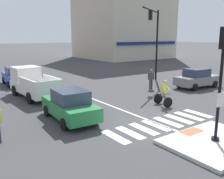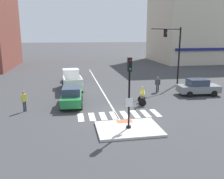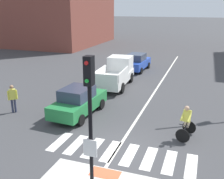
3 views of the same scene
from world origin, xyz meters
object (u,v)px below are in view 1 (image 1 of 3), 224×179
object	(u,v)px
car_blue_westbound_distant	(15,76)
signal_pole	(221,74)
pickup_truck_white_westbound_far	(32,83)
traffic_light_mast	(155,35)
car_green_westbound_near	(70,105)
cyclist	(164,92)
pedestrian_waiting_far_side	(151,77)
car_grey_cross_right	(197,78)

from	to	relation	value
car_blue_westbound_distant	signal_pole	bearing A→B (deg)	-80.00
pickup_truck_white_westbound_far	traffic_light_mast	bearing A→B (deg)	-2.42
traffic_light_mast	car_green_westbound_near	world-z (taller)	traffic_light_mast
cyclist	pedestrian_waiting_far_side	xyz separation A→B (m)	(3.02, 4.25, 0.11)
car_grey_cross_right	car_blue_westbound_distant	xyz separation A→B (m)	(-12.27, 10.33, 0.00)
signal_pole	car_grey_cross_right	size ratio (longest dim) A/B	1.08
signal_pole	pedestrian_waiting_far_side	distance (m)	11.12
traffic_light_mast	cyclist	distance (m)	9.74
signal_pole	car_grey_cross_right	xyz separation A→B (m)	(9.11, 7.58, -2.07)
signal_pole	traffic_light_mast	size ratio (longest dim) A/B	0.67
cyclist	pedestrian_waiting_far_side	world-z (taller)	cyclist
signal_pole	cyclist	size ratio (longest dim) A/B	2.69
signal_pole	car_green_westbound_near	xyz separation A→B (m)	(-3.53, 6.14, -2.07)
car_blue_westbound_distant	pedestrian_waiting_far_side	xyz separation A→B (m)	(8.68, -8.45, 0.17)
car_grey_cross_right	signal_pole	bearing A→B (deg)	-140.24
signal_pole	pickup_truck_white_westbound_far	distance (m)	13.16
traffic_light_mast	car_green_westbound_near	distance (m)	13.81
car_green_westbound_near	car_grey_cross_right	distance (m)	12.72
signal_pole	car_grey_cross_right	world-z (taller)	signal_pole
pickup_truck_white_westbound_far	car_blue_westbound_distant	bearing A→B (deg)	87.44
car_green_westbound_near	cyclist	size ratio (longest dim) A/B	2.49
traffic_light_mast	car_blue_westbound_distant	distance (m)	13.45
car_green_westbound_near	pedestrian_waiting_far_side	size ratio (longest dim) A/B	2.51
pickup_truck_white_westbound_far	signal_pole	bearing A→B (deg)	-74.88
cyclist	pickup_truck_white_westbound_far	bearing A→B (deg)	128.69
traffic_light_mast	pedestrian_waiting_far_side	size ratio (longest dim) A/B	4.07
signal_pole	car_green_westbound_near	bearing A→B (deg)	119.90
car_blue_westbound_distant	cyclist	bearing A→B (deg)	-65.99
car_blue_westbound_distant	pedestrian_waiting_far_side	distance (m)	12.11
car_blue_westbound_distant	pickup_truck_white_westbound_far	distance (m)	5.35
car_grey_cross_right	traffic_light_mast	bearing A→B (deg)	99.12
car_green_westbound_near	traffic_light_mast	bearing A→B (deg)	26.48
cyclist	car_blue_westbound_distant	bearing A→B (deg)	114.01
traffic_light_mast	car_grey_cross_right	distance (m)	5.84
car_blue_westbound_distant	pickup_truck_white_westbound_far	bearing A→B (deg)	-92.56
cyclist	traffic_light_mast	bearing A→B (deg)	49.35
car_blue_westbound_distant	car_green_westbound_near	bearing A→B (deg)	-91.80
car_grey_cross_right	car_blue_westbound_distant	world-z (taller)	same
car_blue_westbound_distant	pedestrian_waiting_far_side	size ratio (longest dim) A/B	2.51
signal_pole	traffic_light_mast	world-z (taller)	traffic_light_mast
car_blue_westbound_distant	traffic_light_mast	bearing A→B (deg)	-26.81
car_grey_cross_right	pickup_truck_white_westbound_far	world-z (taller)	pickup_truck_white_westbound_far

